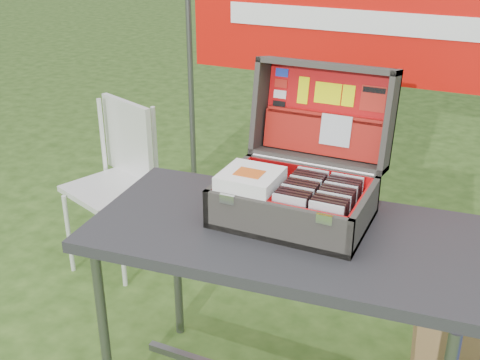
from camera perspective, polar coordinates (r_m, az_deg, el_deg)
The scene contains 86 objects.
table at distance 2.21m, azimuth 3.86°, elevation -13.73°, with size 1.28×0.64×0.80m, color #27282B, non-canonical shape.
table_top at distance 2.00m, azimuth 4.16°, elevation -5.13°, with size 1.28×0.64×0.04m, color #27282B.
table_leg_fl at distance 2.28m, azimuth -12.81°, elevation -13.71°, with size 0.04×0.04×0.76m, color #59595B.
table_leg_bl at distance 2.62m, azimuth -6.02°, elevation -7.56°, with size 0.04×0.04×0.76m, color #59595B.
table_leg_br at distance 2.35m, azimuth 19.98°, elevation -13.45°, with size 0.04×0.04×0.76m, color #59595B.
suitcase at distance 2.00m, azimuth 5.87°, elevation 2.94°, with size 0.50×0.52×0.47m, color #3E3A34, non-canonical shape.
suitcase_base_bottom at distance 2.04m, azimuth 5.04°, elevation -3.51°, with size 0.50×0.36×0.02m, color #3E3A34.
suitcase_base_wall_front at distance 1.88m, azimuth 3.33°, elevation -4.16°, with size 0.50×0.02×0.13m, color #3E3A34.
suitcase_base_wall_back at distance 2.16m, azimuth 6.63°, elevation -0.27°, with size 0.50×0.02×0.13m, color #3E3A34.
suitcase_base_wall_left at distance 2.10m, azimuth -1.03°, elevation -0.87°, with size 0.02×0.36×0.13m, color #3E3A34.
suitcase_base_wall_right at distance 1.96m, azimuth 11.68°, elevation -3.35°, with size 0.02×0.36×0.13m, color #3E3A34.
suitcase_liner_floor at distance 2.04m, azimuth 5.06°, elevation -3.19°, with size 0.46×0.32×0.01m, color red.
suitcase_latch_left at distance 1.90m, azimuth -1.22°, elevation -1.83°, with size 0.05×0.01×0.03m, color silver.
suitcase_latch_right at distance 1.80m, azimuth 8.01°, elevation -3.70°, with size 0.05×0.01×0.03m, color silver.
suitcase_hinge at distance 2.14m, azimuth 6.80°, elevation 1.44°, with size 0.02×0.02×0.45m, color silver.
suitcase_lid_back at distance 2.23m, azimuth 8.26°, elevation 6.44°, with size 0.50×0.36×0.02m, color #3E3A34.
suitcase_lid_rim_far at distance 2.16m, azimuth 8.35°, elevation 10.69°, with size 0.50×0.02×0.13m, color #3E3A34.
suitcase_lid_rim_near at distance 2.20m, azimuth 7.36°, elevation 1.99°, with size 0.50×0.02×0.13m, color #3E3A34.
suitcase_lid_rim_left at distance 2.25m, azimuth 2.00°, elevation 7.14°, with size 0.02×0.36×0.13m, color #3E3A34.
suitcase_lid_rim_right at distance 2.12m, azimuth 14.02°, elevation 5.33°, with size 0.02×0.36×0.13m, color #3E3A34.
suitcase_lid_liner at distance 2.22m, azimuth 8.17°, elevation 6.40°, with size 0.45×0.31×0.01m, color red.
suitcase_liner_wall_front at distance 1.88m, azimuth 3.49°, elevation -3.73°, with size 0.46×0.01×0.11m, color red.
suitcase_liner_wall_back at distance 2.15m, azimuth 6.54°, elevation -0.17°, with size 0.46×0.01×0.11m, color red.
suitcase_liner_wall_left at distance 2.09m, azimuth -0.71°, elevation -0.69°, with size 0.01×0.32×0.11m, color red.
suitcase_liner_wall_right at distance 1.96m, azimuth 11.34°, elevation -3.03°, with size 0.01×0.32×0.11m, color red.
suitcase_lid_pocket at distance 2.21m, azimuth 7.79°, elevation 4.26°, with size 0.44×0.14×0.03m, color #9D160F.
suitcase_pocket_edge at distance 2.19m, azimuth 7.95°, elevation 6.06°, with size 0.43×0.02×0.02m, color #9D160F.
suitcase_pocket_cd at distance 2.18m, azimuth 9.07°, elevation 4.67°, with size 0.11×0.11×0.01m, color silver.
lid_sticker_cc_a at distance 2.25m, azimuth 4.01°, elevation 10.13°, with size 0.05×0.03×0.00m, color #1933B2.
lid_sticker_cc_b at distance 2.26m, azimuth 3.91°, elevation 9.12°, with size 0.05×0.03×0.00m, color red.
lid_sticker_cc_c at distance 2.26m, azimuth 3.81°, elevation 8.11°, with size 0.05×0.03×0.00m, color white.
lid_sticker_cc_d at distance 2.27m, azimuth 3.71°, elevation 7.11°, with size 0.05×0.03×0.00m, color black.
lid_card_neon_tall at distance 2.23m, azimuth 6.02°, elevation 8.46°, with size 0.04×0.10×0.00m, color #F1FD01.
lid_card_neon_main at distance 2.20m, azimuth 8.33°, elevation 8.13°, with size 0.10×0.08×0.00m, color #F1FD01.
lid_card_neon_small at distance 2.18m, azimuth 10.24°, elevation 7.86°, with size 0.04×0.08×0.00m, color #F1FD01.
lid_sticker_band at distance 2.17m, azimuth 12.51°, elevation 7.52°, with size 0.09×0.09×0.00m, color red.
lid_sticker_band_bar at distance 2.16m, azimuth 12.62°, elevation 8.30°, with size 0.08×0.02×0.00m, color black.
cd_left_0 at distance 1.89m, azimuth 4.62°, elevation -3.30°, with size 0.11×0.01×0.13m, color silver.
cd_left_1 at distance 1.90m, azimuth 4.83°, elevation -3.05°, with size 0.11×0.01×0.13m, color black.
cd_left_2 at distance 1.92m, azimuth 5.03°, elevation -2.80°, with size 0.11×0.01×0.13m, color black.
cd_left_3 at distance 1.94m, azimuth 5.23°, elevation -2.56°, with size 0.11×0.01×0.13m, color black.
cd_left_4 at distance 1.95m, azimuth 5.43°, elevation -2.33°, with size 0.11×0.01×0.13m, color silver.
cd_left_5 at distance 1.97m, azimuth 5.62°, elevation -2.09°, with size 0.11×0.01×0.13m, color black.
cd_left_6 at distance 1.99m, azimuth 5.81°, elevation -1.86°, with size 0.11×0.01×0.13m, color black.
cd_left_7 at distance 2.00m, azimuth 6.00°, elevation -1.64°, with size 0.11×0.01×0.13m, color black.
cd_left_8 at distance 2.02m, azimuth 6.18°, elevation -1.42°, with size 0.11×0.01×0.13m, color silver.
cd_left_9 at distance 2.04m, azimuth 6.36°, elevation -1.20°, with size 0.11×0.01×0.13m, color black.
cd_left_10 at distance 2.05m, azimuth 6.54°, elevation -0.98°, with size 0.11×0.01×0.13m, color black.
cd_left_11 at distance 2.07m, azimuth 6.71°, elevation -0.77°, with size 0.11×0.01×0.13m, color black.
cd_left_12 at distance 2.09m, azimuth 6.88°, elevation -0.57°, with size 0.11×0.01×0.13m, color silver.
cd_right_0 at distance 1.85m, azimuth 8.10°, elevation -4.00°, with size 0.11×0.01×0.13m, color silver.
cd_right_1 at distance 1.87m, azimuth 8.28°, elevation -3.74°, with size 0.11×0.01×0.13m, color black.
cd_right_2 at distance 1.89m, azimuth 8.45°, elevation -3.48°, with size 0.11×0.01×0.13m, color black.
cd_right_3 at distance 1.90m, azimuth 8.62°, elevation -3.23°, with size 0.11×0.01×0.13m, color black.
cd_right_4 at distance 1.92m, azimuth 8.79°, elevation -2.98°, with size 0.11×0.01×0.13m, color silver.
cd_right_5 at distance 1.94m, azimuth 8.96°, elevation -2.74°, with size 0.11×0.01×0.13m, color black.
cd_right_6 at distance 1.95m, azimuth 9.12°, elevation -2.50°, with size 0.11×0.01×0.13m, color black.
cd_right_7 at distance 1.97m, azimuth 9.29°, elevation -2.27°, with size 0.11×0.01×0.13m, color black.
cd_right_8 at distance 1.99m, azimuth 9.44°, elevation -2.04°, with size 0.11×0.01×0.13m, color silver.
cd_right_9 at distance 2.01m, azimuth 9.60°, elevation -1.81°, with size 0.11×0.01×0.13m, color black.
cd_right_10 at distance 2.02m, azimuth 9.75°, elevation -1.59°, with size 0.11×0.01×0.13m, color black.
cd_right_11 at distance 2.04m, azimuth 9.90°, elevation -1.37°, with size 0.11×0.01×0.13m, color black.
cd_right_12 at distance 2.06m, azimuth 10.05°, elevation -1.15°, with size 0.11×0.01×0.13m, color silver.
songbook_0 at distance 1.97m, azimuth 1.00°, elevation -0.38°, with size 0.19×0.19×0.01m, color white.
songbook_1 at distance 1.97m, azimuth 1.00°, elevation -0.24°, with size 0.19×0.19×0.01m, color white.
songbook_2 at distance 1.97m, azimuth 1.00°, elevation -0.11°, with size 0.19×0.19×0.01m, color white.
songbook_3 at distance 1.97m, azimuth 1.00°, elevation 0.02°, with size 0.19×0.19×0.01m, color white.
songbook_4 at distance 1.97m, azimuth 1.00°, elevation 0.15°, with size 0.19×0.19×0.01m, color white.
songbook_5 at distance 1.96m, azimuth 1.00°, elevation 0.29°, with size 0.19×0.19×0.01m, color white.
songbook_6 at distance 1.96m, azimuth 1.01°, elevation 0.42°, with size 0.19×0.19×0.01m, color white.
songbook_7 at distance 1.96m, azimuth 1.01°, elevation 0.55°, with size 0.19×0.19×0.01m, color white.
songbook_8 at distance 1.96m, azimuth 1.01°, elevation 0.69°, with size 0.19×0.19×0.01m, color white.
songbook_graphic at distance 1.95m, azimuth 0.89°, elevation 0.69°, with size 0.09×0.07×0.00m, color #D85919.
chair at distance 3.17m, azimuth -12.16°, elevation -1.00°, with size 0.39×0.43×0.86m, color silver, non-canonical shape.
chair_seat at distance 3.17m, azimuth -12.18°, elevation -0.84°, with size 0.39×0.39×0.03m, color silver.
chair_backrest at distance 3.23m, azimuth -10.58°, elevation 3.90°, with size 0.39×0.03×0.41m, color silver.
chair_leg_fl at distance 3.25m, azimuth -15.93°, elevation -4.95°, with size 0.02×0.02×0.44m, color silver.
chair_leg_fr at distance 3.06m, azimuth -11.12°, elevation -6.33°, with size 0.02×0.02×0.44m, color silver.
chair_leg_bl at distance 3.48m, azimuth -12.47°, elevation -2.57°, with size 0.02×0.02×0.44m, color silver.
chair_leg_br at distance 3.30m, azimuth -7.81°, elevation -3.71°, with size 0.02×0.02×0.44m, color silver.
chair_upright_left at distance 3.32m, azimuth -12.93°, elevation 4.13°, with size 0.02×0.02×0.41m, color silver.
chair_upright_right at distance 3.14m, azimuth -8.06°, elevation 3.32°, with size 0.02×0.02×0.41m, color silver.
cardboard_box at distance 2.70m, azimuth 20.07°, elevation -13.00°, with size 0.36×0.06×0.38m, color #A07742.
banner_post_left at distance 3.26m, azimuth -4.65°, elevation 8.09°, with size 0.03×0.03×1.70m, color #59595B.
banner at distance 2.84m, azimuth 10.59°, elevation 14.64°, with size 1.60×0.01×0.55m, color #C20D06.
banner_text at distance 2.83m, azimuth 10.53°, elevation 14.61°, with size 1.20×0.00×0.10m, color white.
Camera 1 is at (0.70, -1.63, 1.76)m, focal length 45.00 mm.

